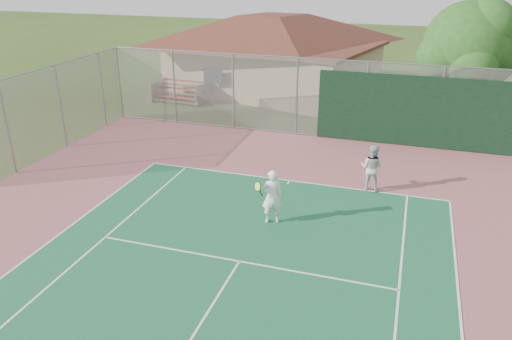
# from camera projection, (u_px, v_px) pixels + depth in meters

# --- Properties ---
(back_fence) EXTENTS (20.08, 0.11, 3.53)m
(back_fence) POSITION_uv_depth(u_px,v_px,m) (367.00, 105.00, 21.30)
(back_fence) COLOR gray
(back_fence) RESTS_ON ground
(side_fence_left) EXTENTS (0.08, 9.00, 3.50)m
(side_fence_left) POSITION_uv_depth(u_px,v_px,m) (61.00, 107.00, 20.72)
(side_fence_left) COLOR gray
(side_fence_left) RESTS_ON ground
(clubhouse) EXTENTS (13.85, 10.92, 5.27)m
(clubhouse) POSITION_uv_depth(u_px,v_px,m) (272.00, 46.00, 29.50)
(clubhouse) COLOR tan
(clubhouse) RESTS_ON ground
(bleachers) EXTENTS (2.94, 1.91, 1.07)m
(bleachers) POSITION_uv_depth(u_px,v_px,m) (181.00, 91.00, 27.96)
(bleachers) COLOR #B52F29
(bleachers) RESTS_ON ground
(tree) EXTENTS (4.29, 4.07, 5.99)m
(tree) POSITION_uv_depth(u_px,v_px,m) (469.00, 48.00, 21.18)
(tree) COLOR #322112
(tree) RESTS_ON ground
(player_white_front) EXTENTS (0.92, 0.78, 1.71)m
(player_white_front) POSITION_uv_depth(u_px,v_px,m) (272.00, 197.00, 14.93)
(player_white_front) COLOR white
(player_white_front) RESTS_ON ground
(player_grey_back) EXTENTS (0.89, 0.76, 1.62)m
(player_grey_back) POSITION_uv_depth(u_px,v_px,m) (371.00, 168.00, 17.12)
(player_grey_back) COLOR #B3B6B9
(player_grey_back) RESTS_ON ground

